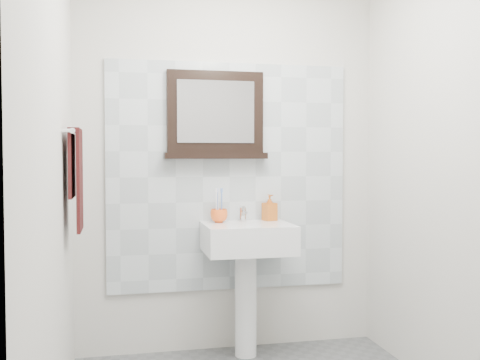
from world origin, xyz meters
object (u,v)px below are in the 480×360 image
framed_mirror (215,117)px  hand_towel (76,172)px  toothbrush_cup (219,216)px  pedestal_sink (247,253)px  soap_dispenser (270,207)px

framed_mirror → hand_towel: bearing=-149.7°
toothbrush_cup → framed_mirror: 0.64m
pedestal_sink → toothbrush_cup: pedestal_sink is taller
soap_dispenser → framed_mirror: framed_mirror is taller
soap_dispenser → hand_towel: hand_towel is taller
toothbrush_cup → hand_towel: (-0.85, -0.41, 0.30)m
framed_mirror → hand_towel: framed_mirror is taller
toothbrush_cup → hand_towel: size_ratio=0.20×
toothbrush_cup → soap_dispenser: bearing=6.0°
framed_mirror → hand_towel: size_ratio=1.22×
soap_dispenser → framed_mirror: 0.69m
toothbrush_cup → soap_dispenser: 0.35m
hand_towel → toothbrush_cup: bearing=25.6°
pedestal_sink → soap_dispenser: bearing=37.2°
pedestal_sink → toothbrush_cup: size_ratio=8.75×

